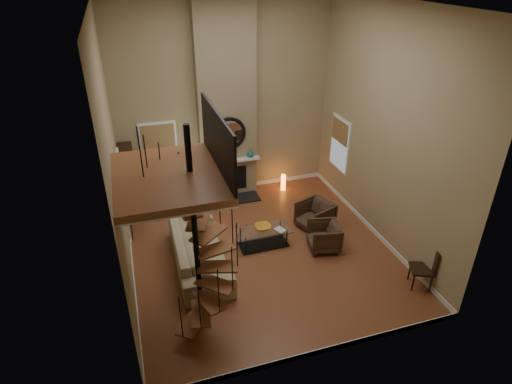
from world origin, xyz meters
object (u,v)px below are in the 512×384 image
object	(u,v)px
sofa	(198,250)
floor_lamp	(196,166)
armchair_near	(317,215)
hutch	(129,181)
side_chair	(427,266)
armchair_far	(327,236)
coffee_table	(263,235)
accent_lamp	(283,182)

from	to	relation	value
sofa	floor_lamp	size ratio (longest dim) A/B	1.57
armchair_near	hutch	bearing A→B (deg)	-136.33
floor_lamp	hutch	bearing A→B (deg)	161.64
side_chair	floor_lamp	bearing A→B (deg)	131.87
armchair_far	coffee_table	world-z (taller)	armchair_far
armchair_near	armchair_far	bearing A→B (deg)	-31.36
hutch	armchair_far	distance (m)	5.42
accent_lamp	side_chair	bearing A→B (deg)	-74.96
coffee_table	accent_lamp	xyz separation A→B (m)	(1.47, 2.53, -0.03)
armchair_far	armchair_near	bearing A→B (deg)	-179.65
sofa	armchair_far	bearing A→B (deg)	-94.71
sofa	side_chair	size ratio (longest dim) A/B	2.81
sofa	side_chair	distance (m)	4.95
sofa	accent_lamp	bearing A→B (deg)	-46.80
sofa	armchair_far	distance (m)	3.06
armchair_near	coffee_table	size ratio (longest dim) A/B	0.62
accent_lamp	side_chair	xyz separation A→B (m)	(1.33, -4.97, 0.28)
sofa	armchair_near	distance (m)	3.30
accent_lamp	floor_lamp	bearing A→B (deg)	-169.31
armchair_near	coffee_table	distance (m)	1.64
accent_lamp	side_chair	size ratio (longest dim) A/B	0.50
armchair_far	hutch	bearing A→B (deg)	-114.80
coffee_table	sofa	bearing A→B (deg)	-170.94
armchair_near	accent_lamp	world-z (taller)	armchair_near
hutch	side_chair	distance (m)	7.65
armchair_far	side_chair	xyz separation A→B (m)	(1.40, -1.86, 0.17)
floor_lamp	side_chair	size ratio (longest dim) A/B	1.79
hutch	floor_lamp	size ratio (longest dim) A/B	1.09
armchair_far	coffee_table	xyz separation A→B (m)	(-1.41, 0.58, -0.07)
sofa	floor_lamp	bearing A→B (deg)	-9.68
sofa	floor_lamp	world-z (taller)	floor_lamp
armchair_near	accent_lamp	bearing A→B (deg)	163.11
armchair_near	floor_lamp	world-z (taller)	floor_lamp
armchair_near	floor_lamp	size ratio (longest dim) A/B	0.46
coffee_table	accent_lamp	size ratio (longest dim) A/B	2.65
coffee_table	side_chair	bearing A→B (deg)	-40.97
sofa	armchair_near	xyz separation A→B (m)	(3.24, 0.65, -0.04)
armchair_near	armchair_far	xyz separation A→B (m)	(-0.19, -0.97, 0.00)
coffee_table	armchair_near	bearing A→B (deg)	13.57
sofa	armchair_far	size ratio (longest dim) A/B	3.74
hutch	armchair_near	size ratio (longest dim) A/B	2.35
floor_lamp	accent_lamp	bearing A→B (deg)	10.69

